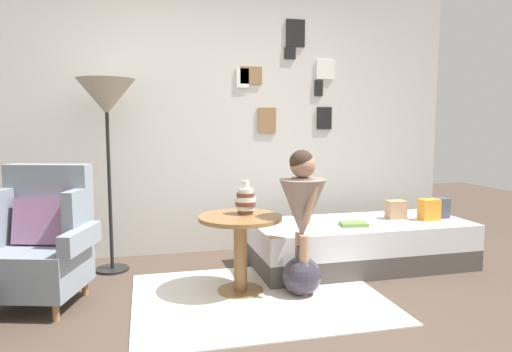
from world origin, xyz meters
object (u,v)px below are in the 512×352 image
Objects in this scene: vase_striped at (245,200)px; book_on_daybed at (354,224)px; daybed at (361,244)px; demijohn_near at (302,276)px; side_table at (240,237)px; person_child at (302,204)px; armchair at (40,242)px; floor_lamp at (106,102)px.

vase_striped reaches higher than book_on_daybed.
demijohn_near is at bearing -143.74° from daybed.
daybed is 1.25m from side_table.
person_child is at bearing 72.53° from demijohn_near.
person_child is 4.89× the size of book_on_daybed.
armchair is at bearing -174.43° from daybed.
person_child is at bearing -33.37° from floor_lamp.
armchair is 1.56× the size of side_table.
side_table is 0.53m from demijohn_near.
person_child reaches higher than side_table.
person_child is (1.40, -0.92, -0.75)m from floor_lamp.
side_table reaches higher than demijohn_near.
floor_lamp is at bearing 146.28° from demijohn_near.
person_child reaches higher than demijohn_near.
vase_striped is 1.03m from book_on_daybed.
book_on_daybed is at bearing 13.39° from side_table.
vase_striped is at bearing -163.98° from daybed.
book_on_daybed is (2.43, 0.12, -0.02)m from armchair.
vase_striped is 1.45m from floor_lamp.
book_on_daybed is at bearing 33.65° from person_child.
floor_lamp is at bearing 169.74° from daybed.
armchair is 2.44m from book_on_daybed.
person_child is at bearing -29.70° from vase_striped.
armchair is 2.61× the size of demijohn_near.
person_child is at bearing -146.35° from book_on_daybed.
armchair is at bearing 177.26° from vase_striped.
vase_striped is at bearing 150.30° from person_child.
side_table is 1.67× the size of demijohn_near.
person_child is at bearing -8.82° from armchair.
daybed is at bearing 17.99° from side_table.
person_child reaches higher than armchair.
daybed is 5.14× the size of demijohn_near.
demijohn_near is (1.40, -0.93, -1.29)m from floor_lamp.
floor_lamp is (-1.02, 0.71, 0.75)m from vase_striped.
demijohn_near is at bearing -21.27° from side_table.
armchair reaches higher than demijohn_near.
side_table is at bearing -5.24° from armchair.
book_on_daybed is (-0.14, -0.13, 0.22)m from daybed.
vase_striped is 0.16× the size of floor_lamp.
person_child is (0.38, -0.21, -0.00)m from vase_striped.
side_table is at bearing -166.61° from book_on_daybed.
vase_striped reaches higher than daybed.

